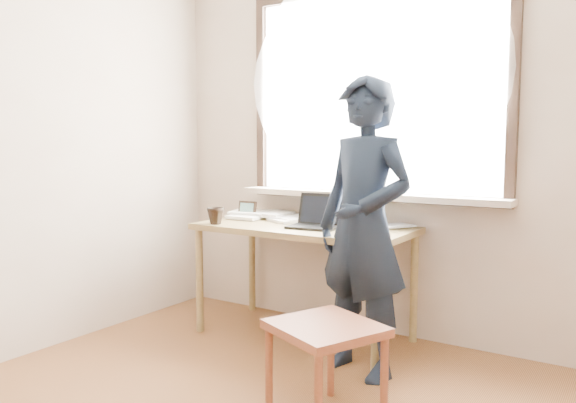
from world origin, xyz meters
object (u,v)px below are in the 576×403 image
Objects in this scene: person at (364,227)px; laptop at (317,220)px; mug_dark at (216,216)px; desk at (304,237)px; work_chair at (326,339)px; mug_white at (314,214)px.

laptop is at bearing 163.43° from person.
mug_dark is at bearing -167.55° from person.
mug_dark is (-0.63, -0.23, 0.00)m from laptop.
desk is 4.24× the size of laptop.
desk is 0.18m from laptop.
work_chair is 0.75m from person.
desk is at bearing 163.10° from laptop.
mug_dark is at bearing -133.29° from mug_white.
mug_white is at bearing 154.63° from person.
mug_dark is at bearing -152.66° from desk.
desk is 2.39× the size of work_chair.
laptop is 0.54m from person.
mug_dark is at bearing -159.85° from laptop.
desk is 11.90× the size of mug_dark.
work_chair is (1.19, -0.65, -0.41)m from mug_dark.
desk is 0.60m from mug_dark.
work_chair is (0.67, -0.92, -0.28)m from desk.
mug_dark is (-0.52, -0.27, 0.13)m from desk.
work_chair is 0.36× the size of person.
laptop is (0.12, -0.04, 0.13)m from desk.
desk reaches higher than work_chair.
person reaches higher than work_chair.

